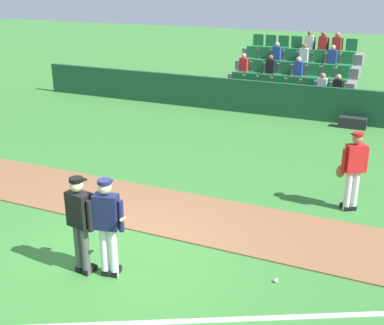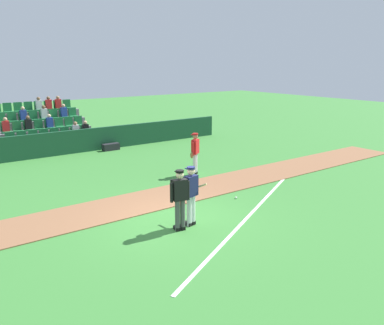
% 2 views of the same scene
% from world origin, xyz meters
% --- Properties ---
extents(ground_plane, '(80.00, 80.00, 0.00)m').
position_xyz_m(ground_plane, '(0.00, 0.00, 0.00)').
color(ground_plane, '#387A33').
extents(infield_dirt_path, '(28.00, 2.09, 0.03)m').
position_xyz_m(infield_dirt_path, '(0.00, 2.06, 0.01)').
color(infield_dirt_path, brown).
rests_on(infield_dirt_path, ground).
extents(foul_line_chalk, '(10.68, 5.66, 0.01)m').
position_xyz_m(foul_line_chalk, '(3.00, -0.50, 0.01)').
color(foul_line_chalk, white).
rests_on(foul_line_chalk, ground).
extents(dugout_fence, '(20.00, 0.16, 1.21)m').
position_xyz_m(dugout_fence, '(0.00, 10.73, 0.61)').
color(dugout_fence, '#19472D').
rests_on(dugout_fence, ground).
extents(stadium_bleachers, '(5.00, 3.80, 2.70)m').
position_xyz_m(stadium_bleachers, '(0.01, 13.03, 0.76)').
color(stadium_bleachers, slate).
rests_on(stadium_bleachers, ground).
extents(batter_navy_jersey, '(0.73, 0.73, 1.76)m').
position_xyz_m(batter_navy_jersey, '(0.18, -0.51, 0.97)').
color(batter_navy_jersey, white).
rests_on(batter_navy_jersey, ground).
extents(umpire_home_plate, '(0.58, 0.36, 1.76)m').
position_xyz_m(umpire_home_plate, '(-0.29, -0.61, 1.00)').
color(umpire_home_plate, '#4C4C4C').
rests_on(umpire_home_plate, ground).
extents(runner_red_jersey, '(0.62, 0.45, 1.76)m').
position_xyz_m(runner_red_jersey, '(3.51, 3.77, 0.96)').
color(runner_red_jersey, silver).
rests_on(runner_red_jersey, ground).
extents(baseball, '(0.07, 0.07, 0.07)m').
position_xyz_m(baseball, '(2.81, 0.43, 0.04)').
color(baseball, white).
rests_on(baseball, ground).
extents(equipment_bag, '(0.90, 0.36, 0.36)m').
position_xyz_m(equipment_bag, '(2.73, 10.28, 0.18)').
color(equipment_bag, '#232328').
rests_on(equipment_bag, ground).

